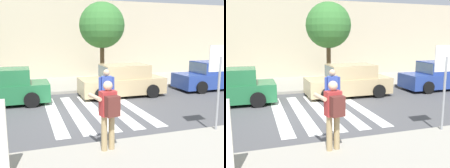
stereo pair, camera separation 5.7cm
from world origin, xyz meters
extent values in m
plane|color=#4C4C4F|center=(0.00, 0.00, 0.00)|extent=(120.00, 120.00, 0.00)
cube|color=#9E998C|center=(0.00, 6.00, 0.07)|extent=(60.00, 4.80, 0.14)
cube|color=beige|center=(0.00, 10.40, 2.68)|extent=(56.00, 4.00, 5.35)
cube|color=silver|center=(-1.60, 0.20, 0.00)|extent=(0.44, 5.20, 0.01)
cube|color=silver|center=(-0.80, 0.20, 0.00)|extent=(0.44, 5.20, 0.01)
cube|color=silver|center=(0.00, 0.20, 0.00)|extent=(0.44, 5.20, 0.01)
cube|color=silver|center=(0.80, 0.20, 0.00)|extent=(0.44, 5.20, 0.01)
cube|color=silver|center=(1.60, 0.20, 0.00)|extent=(0.44, 5.20, 0.01)
cylinder|color=gray|center=(2.82, -3.42, 1.23)|extent=(0.07, 0.07, 2.18)
cube|color=white|center=(2.82, -3.40, 2.27)|extent=(0.76, 0.03, 0.76)
cube|color=red|center=(2.82, -3.39, 2.27)|extent=(0.66, 0.02, 0.66)
cylinder|color=tan|center=(-0.80, -3.77, 0.58)|extent=(0.15, 0.15, 0.88)
cylinder|color=tan|center=(-0.60, -3.73, 0.58)|extent=(0.15, 0.15, 0.88)
cube|color=#B73333|center=(-0.70, -3.75, 1.32)|extent=(0.42, 0.30, 0.60)
sphere|color=beige|center=(-0.70, -3.75, 1.75)|extent=(0.23, 0.23, 0.23)
cylinder|color=beige|center=(-0.98, -3.58, 1.46)|extent=(0.20, 0.59, 0.10)
cylinder|color=beige|center=(-0.50, -3.49, 1.46)|extent=(0.20, 0.59, 0.10)
cube|color=black|center=(-0.77, -3.36, 1.49)|extent=(0.15, 0.12, 0.10)
cube|color=#5B2823|center=(-0.66, -3.98, 1.30)|extent=(0.35, 0.25, 0.48)
cylinder|color=#474C60|center=(0.15, -0.60, 0.44)|extent=(0.15, 0.15, 0.88)
cylinder|color=#474C60|center=(0.35, -0.63, 0.44)|extent=(0.15, 0.15, 0.88)
cube|color=#33479E|center=(0.25, -0.61, 1.18)|extent=(0.41, 0.29, 0.60)
sphere|color=tan|center=(0.25, -0.61, 1.61)|extent=(0.23, 0.23, 0.23)
cylinder|color=#33479E|center=(0.01, -0.58, 1.16)|extent=(0.10, 0.10, 0.58)
cylinder|color=#33479E|center=(0.49, -0.65, 1.16)|extent=(0.10, 0.10, 0.58)
cube|color=#236B3D|center=(-3.61, 2.30, 0.53)|extent=(4.10, 1.70, 0.76)
cube|color=#236B3D|center=(-3.46, 2.30, 1.23)|extent=(2.20, 1.56, 0.64)
cube|color=slate|center=(-2.49, 2.30, 1.23)|extent=(0.10, 1.50, 0.51)
cylinder|color=black|center=(-2.34, 1.45, 0.32)|extent=(0.64, 0.22, 0.64)
cylinder|color=black|center=(-2.34, 3.15, 0.32)|extent=(0.64, 0.22, 0.64)
cube|color=tan|center=(1.94, 2.30, 0.53)|extent=(4.10, 1.70, 0.76)
cube|color=tan|center=(2.09, 2.30, 1.23)|extent=(2.20, 1.56, 0.64)
cube|color=slate|center=(1.02, 2.30, 1.23)|extent=(0.10, 1.50, 0.54)
cube|color=slate|center=(3.06, 2.30, 1.23)|extent=(0.10, 1.50, 0.51)
cylinder|color=black|center=(0.66, 1.45, 0.32)|extent=(0.64, 0.22, 0.64)
cylinder|color=black|center=(0.66, 3.15, 0.32)|extent=(0.64, 0.22, 0.64)
cylinder|color=black|center=(3.21, 1.45, 0.32)|extent=(0.64, 0.22, 0.64)
cylinder|color=black|center=(3.21, 3.15, 0.32)|extent=(0.64, 0.22, 0.64)
cube|color=#284293|center=(7.27, 2.30, 0.53)|extent=(4.10, 1.70, 0.76)
cube|color=#284293|center=(7.42, 2.30, 1.23)|extent=(2.20, 1.56, 0.64)
cube|color=slate|center=(6.35, 2.30, 1.23)|extent=(0.10, 1.50, 0.54)
cylinder|color=black|center=(6.00, 1.45, 0.32)|extent=(0.64, 0.22, 0.64)
cylinder|color=black|center=(6.00, 3.15, 0.32)|extent=(0.64, 0.22, 0.64)
cylinder|color=black|center=(8.55, 3.15, 0.32)|extent=(0.64, 0.22, 0.64)
cylinder|color=brown|center=(1.58, 4.41, 1.45)|extent=(0.24, 0.24, 2.61)
sphere|color=#387533|center=(1.58, 4.41, 3.50)|extent=(2.49, 2.49, 2.49)
camera|label=1|loc=(-2.55, -9.55, 2.90)|focal=42.00mm
camera|label=2|loc=(-2.50, -9.56, 2.90)|focal=42.00mm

